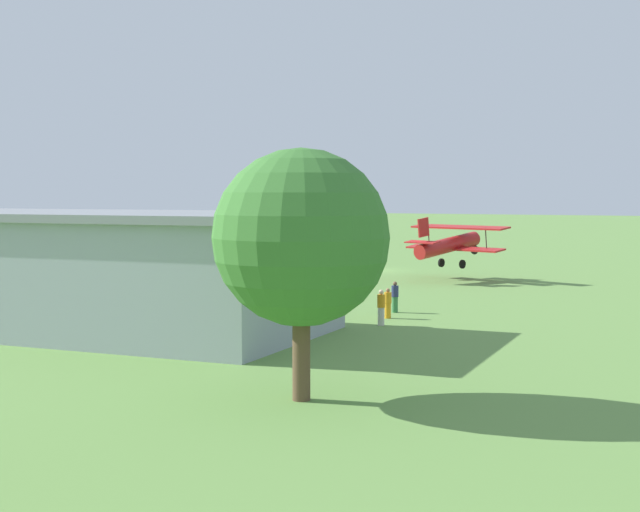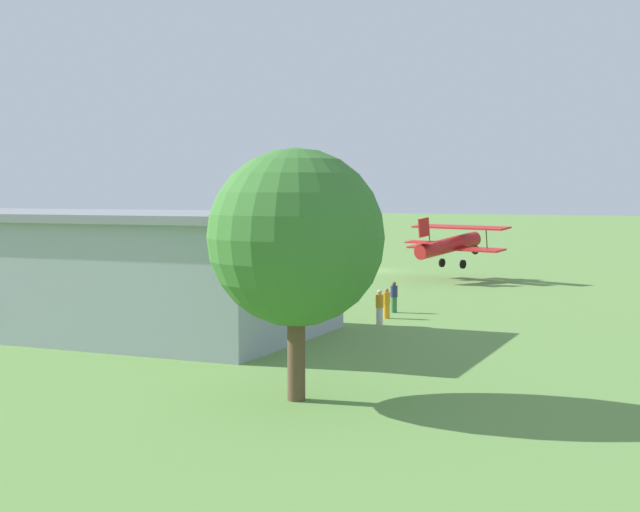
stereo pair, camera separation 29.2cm
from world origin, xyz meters
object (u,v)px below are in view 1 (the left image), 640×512
(person_beside_truck, at_px, (388,303))
(person_watching_takeoff, at_px, (381,308))
(biplane, at_px, (450,243))
(tree_near_perimeter_road, at_px, (301,238))
(person_at_fence_line, at_px, (395,297))

(person_beside_truck, xyz_separation_m, person_watching_takeoff, (-0.65, 2.49, 0.11))
(person_watching_takeoff, bearing_deg, biplane, -80.08)
(person_watching_takeoff, bearing_deg, tree_near_perimeter_road, 103.63)
(tree_near_perimeter_road, bearing_deg, biplane, -78.56)
(biplane, relative_size, person_beside_truck, 5.35)
(person_at_fence_line, height_order, tree_near_perimeter_road, tree_near_perimeter_road)
(biplane, distance_m, tree_near_perimeter_road, 39.69)
(person_at_fence_line, xyz_separation_m, person_beside_truck, (-0.51, 2.29, -0.07))
(person_beside_truck, bearing_deg, tree_near_perimeter_road, 103.77)
(biplane, bearing_deg, person_at_fence_line, 98.92)
(person_beside_truck, bearing_deg, biplane, -80.67)
(person_watching_takeoff, relative_size, tree_near_perimeter_road, 0.22)
(person_watching_takeoff, distance_m, tree_near_perimeter_road, 16.79)
(person_beside_truck, bearing_deg, person_at_fence_line, -77.42)
(biplane, distance_m, person_watching_takeoff, 23.44)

